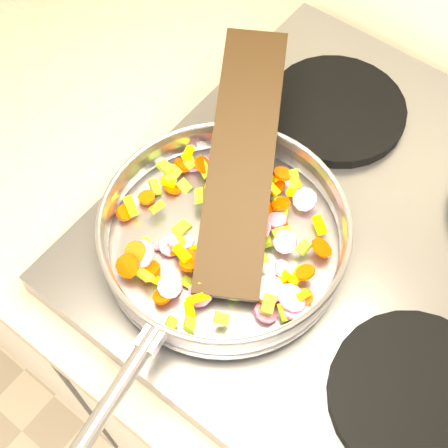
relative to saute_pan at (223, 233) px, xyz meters
The scene contains 7 objects.
cooktop 0.19m from the saute_pan, 44.02° to the left, with size 0.60×0.60×0.04m, color #939399.
grate_fl 0.04m from the saute_pan, 124.61° to the right, with size 0.19×0.19×0.02m, color black.
grate_fr 0.27m from the saute_pan, ahead, with size 0.19×0.19×0.02m, color black.
grate_bl 0.27m from the saute_pan, 92.10° to the left, with size 0.19×0.19×0.02m, color black.
saute_pan is the anchor object (origin of this frame).
vegetable_heap 0.01m from the saute_pan, 100.95° to the left, with size 0.27×0.26×0.05m.
wooden_spatula 0.09m from the saute_pan, 112.07° to the left, with size 0.33×0.07×0.02m, color black.
Camera 1 is at (-0.61, 1.26, 1.60)m, focal length 50.00 mm.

